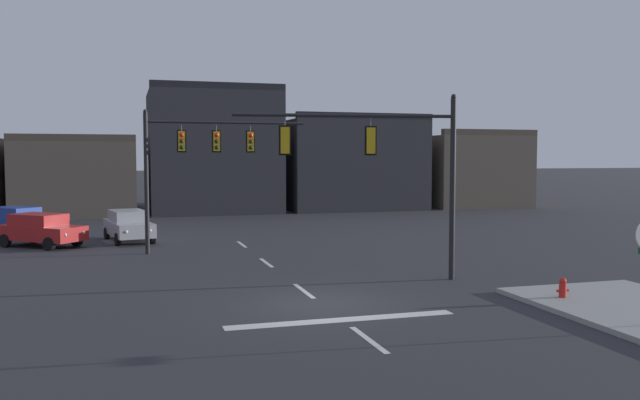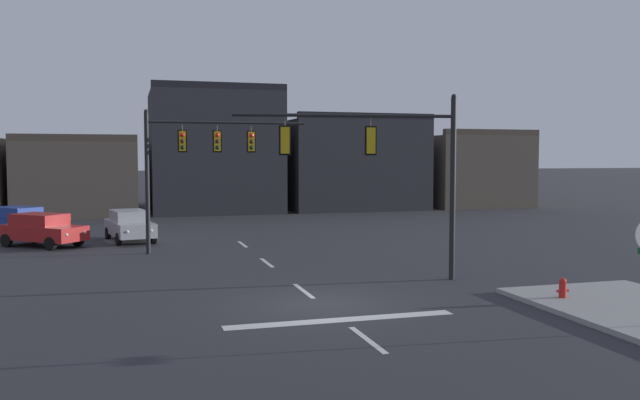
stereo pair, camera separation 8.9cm
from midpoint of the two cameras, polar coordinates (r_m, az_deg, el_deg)
ground_plane at (r=19.90m, az=-0.02°, el=-8.96°), size 400.00×400.00×0.00m
stop_bar_paint at (r=18.04m, az=1.80°, el=-10.29°), size 6.40×0.50×0.01m
lane_centreline at (r=21.79m, az=-1.52°, el=-7.84°), size 0.16×26.40×0.01m
signal_mast_near_side at (r=23.21m, az=5.85°, el=3.67°), size 7.77×1.31×6.59m
signal_mast_far_side at (r=30.74m, az=-10.07°, el=4.08°), size 7.33×0.51×6.51m
car_lot_nearside at (r=35.63m, az=-16.26°, el=-2.08°), size 2.65×4.67×1.61m
car_lot_middle at (r=34.96m, az=-23.07°, el=-2.34°), size 4.50×4.25×1.61m
car_lot_farside at (r=40.20m, az=-24.76°, el=-1.63°), size 4.32×4.44×1.61m
fire_hydrant at (r=21.36m, az=20.09°, el=-7.42°), size 0.40×0.30×0.75m
building_row at (r=55.35m, az=-7.42°, el=2.78°), size 50.10×13.75×9.88m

